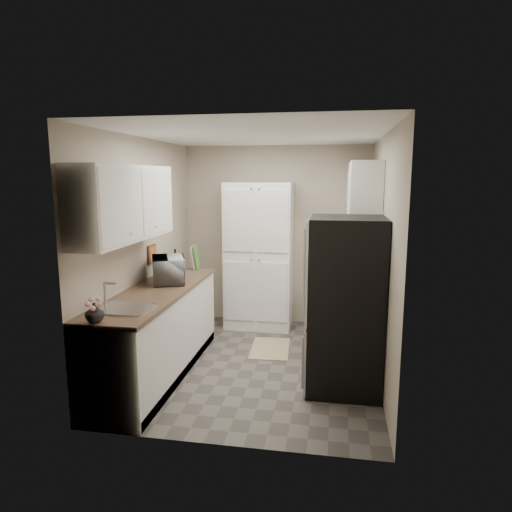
% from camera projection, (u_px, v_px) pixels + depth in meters
% --- Properties ---
extents(ground, '(3.20, 3.20, 0.00)m').
position_uv_depth(ground, '(257.00, 364.00, 5.12)').
color(ground, '#56514C').
rests_on(ground, ground).
extents(room_shell, '(2.64, 3.24, 2.52)m').
position_uv_depth(room_shell, '(255.00, 219.00, 4.84)').
color(room_shell, '#B5A692').
rests_on(room_shell, ground).
extents(pantry_cabinet, '(0.90, 0.55, 2.00)m').
position_uv_depth(pantry_cabinet, '(259.00, 256.00, 6.26)').
color(pantry_cabinet, white).
rests_on(pantry_cabinet, ground).
extents(base_cabinet_left, '(0.60, 2.30, 0.88)m').
position_uv_depth(base_cabinet_left, '(158.00, 334.00, 4.80)').
color(base_cabinet_left, white).
rests_on(base_cabinet_left, ground).
extents(countertop_left, '(0.63, 2.33, 0.04)m').
position_uv_depth(countertop_left, '(156.00, 292.00, 4.72)').
color(countertop_left, brown).
rests_on(countertop_left, base_cabinet_left).
extents(base_cabinet_right, '(0.60, 0.80, 0.88)m').
position_uv_depth(base_cabinet_right, '(346.00, 302.00, 6.03)').
color(base_cabinet_right, white).
rests_on(base_cabinet_right, ground).
extents(countertop_right, '(0.63, 0.83, 0.04)m').
position_uv_depth(countertop_right, '(347.00, 268.00, 5.96)').
color(countertop_right, brown).
rests_on(countertop_right, base_cabinet_right).
extents(electric_range, '(0.71, 0.78, 1.13)m').
position_uv_depth(electric_range, '(346.00, 317.00, 5.25)').
color(electric_range, '#B7B7BC').
rests_on(electric_range, ground).
extents(refrigerator, '(0.70, 0.72, 1.70)m').
position_uv_depth(refrigerator, '(346.00, 305.00, 4.42)').
color(refrigerator, '#B7B7BC').
rests_on(refrigerator, ground).
extents(microwave, '(0.51, 0.60, 0.28)m').
position_uv_depth(microwave, '(169.00, 270.00, 5.04)').
color(microwave, silver).
rests_on(microwave, countertop_left).
extents(wine_bottle, '(0.07, 0.07, 0.27)m').
position_uv_depth(wine_bottle, '(175.00, 262.00, 5.54)').
color(wine_bottle, black).
rests_on(wine_bottle, countertop_left).
extents(flower_vase, '(0.20, 0.20, 0.16)m').
position_uv_depth(flower_vase, '(95.00, 313.00, 3.65)').
color(flower_vase, white).
rests_on(flower_vase, countertop_left).
extents(cutting_board, '(0.06, 0.24, 0.30)m').
position_uv_depth(cutting_board, '(196.00, 257.00, 5.77)').
color(cutting_board, '#4F8A39').
rests_on(cutting_board, countertop_left).
extents(toaster_oven, '(0.36, 0.44, 0.24)m').
position_uv_depth(toaster_oven, '(344.00, 255.00, 6.08)').
color(toaster_oven, '#A3A3A7').
rests_on(toaster_oven, countertop_right).
extents(fruit_basket, '(0.32, 0.32, 0.12)m').
position_uv_depth(fruit_basket, '(342.00, 242.00, 6.08)').
color(fruit_basket, '#EC6100').
rests_on(fruit_basket, toaster_oven).
extents(kitchen_mat, '(0.50, 0.75, 0.01)m').
position_uv_depth(kitchen_mat, '(270.00, 348.00, 5.56)').
color(kitchen_mat, tan).
rests_on(kitchen_mat, ground).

